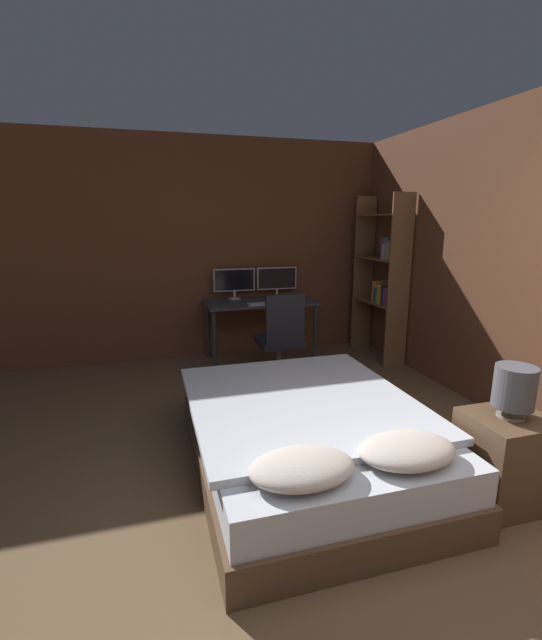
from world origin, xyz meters
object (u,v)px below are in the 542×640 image
at_px(bedside_lamp, 514,388).
at_px(office_chair, 281,347).
at_px(nightstand, 505,460).
at_px(monitor_left, 234,281).
at_px(desk, 261,309).
at_px(computer_mouse, 289,302).
at_px(bed, 306,437).
at_px(monitor_right, 277,280).
at_px(bookshelf, 384,274).
at_px(keyboard, 265,304).

height_order(bedside_lamp, office_chair, office_chair).
xyz_separation_m(nightstand, monitor_left, (-1.00, 3.34, 0.69)).
relative_size(desk, computer_mouse, 19.11).
xyz_separation_m(bed, office_chair, (0.33, 1.64, 0.15)).
distance_m(desk, office_chair, 0.85).
height_order(bed, office_chair, office_chair).
height_order(monitor_left, monitor_right, same).
height_order(desk, bookshelf, bookshelf).
xyz_separation_m(bedside_lamp, desk, (-0.72, 3.12, -0.10)).
bearing_deg(monitor_right, nightstand, -82.45).
height_order(desk, computer_mouse, computer_mouse).
bearing_deg(computer_mouse, monitor_left, 142.38).
bearing_deg(keyboard, bed, -98.17).
bearing_deg(monitor_right, bed, -102.59).
bearing_deg(monitor_left, bed, -90.92).
bearing_deg(keyboard, monitor_right, 57.98).
xyz_separation_m(monitor_right, keyboard, (-0.28, -0.44, -0.21)).
bearing_deg(bookshelf, monitor_left, 161.91).
distance_m(keyboard, office_chair, 0.69).
xyz_separation_m(monitor_right, computer_mouse, (0.02, -0.44, -0.21)).
bearing_deg(monitor_left, monitor_right, 0.00).
height_order(monitor_left, computer_mouse, monitor_left).
relative_size(computer_mouse, office_chair, 0.07).
distance_m(desk, monitor_right, 0.48).
xyz_separation_m(bed, monitor_left, (0.04, 2.68, 0.72)).
xyz_separation_m(desk, keyboard, (-0.00, -0.22, 0.10)).
relative_size(monitor_right, bookshelf, 0.26).
distance_m(monitor_left, keyboard, 0.57).
xyz_separation_m(desk, bookshelf, (1.48, -0.35, 0.42)).
relative_size(bed, computer_mouse, 28.37).
bearing_deg(bed, keyboard, 81.83).
bearing_deg(office_chair, computer_mouse, 63.87).
xyz_separation_m(nightstand, bookshelf, (0.76, 2.77, 0.79)).
bearing_deg(office_chair, nightstand, -72.86).
bearing_deg(bookshelf, keyboard, 174.99).
height_order(nightstand, monitor_left, monitor_left).
bearing_deg(office_chair, monitor_right, 75.42).
relative_size(bedside_lamp, office_chair, 0.32).
bearing_deg(bedside_lamp, keyboard, 103.95).
height_order(bed, bookshelf, bookshelf).
bearing_deg(nightstand, desk, 103.00).
height_order(monitor_right, computer_mouse, monitor_right).
height_order(keyboard, computer_mouse, computer_mouse).
distance_m(nightstand, monitor_left, 3.56).
bearing_deg(monitor_left, bookshelf, -18.09).
height_order(bedside_lamp, desk, bedside_lamp).
xyz_separation_m(keyboard, office_chair, (0.01, -0.59, -0.36)).
relative_size(bedside_lamp, computer_mouse, 4.51).
bearing_deg(office_chair, bedside_lamp, -72.86).
bearing_deg(bed, office_chair, 78.68).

